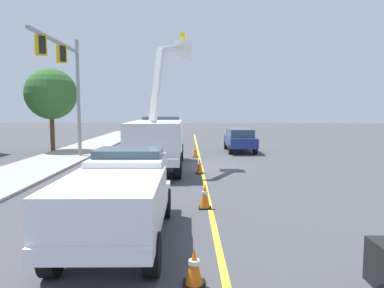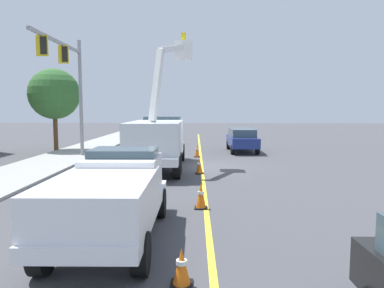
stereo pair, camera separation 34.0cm
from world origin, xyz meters
The scene contains 12 objects.
ground centered at (0.00, 0.00, 0.00)m, with size 120.00×120.00×0.00m, color #47474C.
sidewalk_far_side centered at (-0.32, 8.80, 0.06)m, with size 60.00×3.60×0.12m, color #9E9E99.
lane_centre_stripe centered at (0.00, 0.00, 0.00)m, with size 50.00×0.16×0.01m, color yellow.
utility_bucket_truck centered at (-0.55, 2.27, 1.62)m, with size 8.28×3.15×7.19m.
service_pickup_truck centered at (-11.17, 1.91, 1.12)m, with size 5.67×2.35×2.06m.
passing_minivan centered at (7.06, -2.82, 0.97)m, with size 4.87×2.09×1.69m.
traffic_cone_leading centered at (-13.31, 0.10, 0.34)m, with size 0.40×0.40×0.70m.
traffic_cone_mid_front centered at (-8.29, -0.13, 0.40)m, with size 0.40×0.40×0.82m.
traffic_cone_mid_rear centered at (-2.15, 0.07, 0.39)m, with size 0.40×0.40×0.78m.
traffic_cone_trailing centered at (3.90, 0.38, 0.42)m, with size 0.40×0.40×0.86m.
traffic_signal_mast centered at (1.59, 7.85, 5.20)m, with size 7.21×0.67×7.52m.
street_tree_right centered at (6.55, 10.92, 4.21)m, with size 3.69×3.69×6.07m.
Camera 1 is at (-19.47, -0.03, 3.15)m, focal length 33.67 mm.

